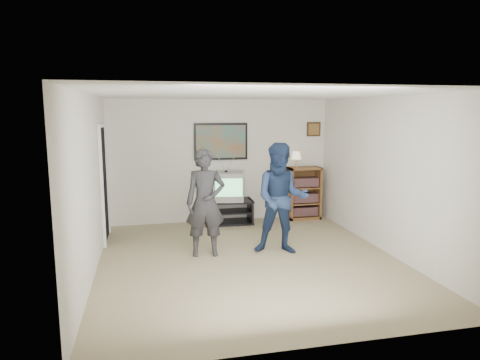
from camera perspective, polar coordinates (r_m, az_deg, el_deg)
name	(u,v)px	position (r m, az deg, el deg)	size (l,w,h in m)	color
room_shell	(245,177)	(6.68, 0.62, 0.46)	(4.51, 5.00, 2.51)	#857954
media_stand	(228,212)	(8.70, -1.56, -4.24)	(0.99, 0.57, 0.49)	black
crt_television	(226,186)	(8.59, -1.86, -0.82)	(0.68, 0.57, 0.57)	gray
bookshelf	(304,193)	(9.13, 8.49, -1.73)	(0.67, 0.38, 1.10)	#543B19
table_lamp	(296,159)	(8.97, 7.49, 2.74)	(0.21, 0.21, 0.33)	beige
person_tall	(205,203)	(6.71, -4.63, -3.04)	(0.62, 0.41, 1.69)	#28282A
person_short	(281,199)	(6.81, 5.54, -2.50)	(0.86, 0.67, 1.78)	#1A2A49
controller_left	(207,178)	(6.87, -4.48, 0.33)	(0.03, 0.12, 0.03)	white
controller_right	(275,185)	(6.98, 4.70, -0.62)	(0.03, 0.12, 0.03)	white
poster	(221,142)	(8.71, -2.56, 5.14)	(1.10, 0.03, 0.75)	black
air_vent	(194,127)	(8.62, -6.21, 7.06)	(0.28, 0.02, 0.14)	white
small_picture	(314,129)	(9.26, 9.79, 6.69)	(0.30, 0.03, 0.30)	black
doorway	(104,184)	(7.82, -17.73, -0.54)	(0.03, 0.85, 2.00)	black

